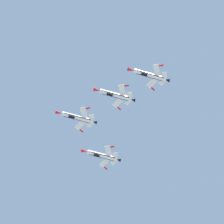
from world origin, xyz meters
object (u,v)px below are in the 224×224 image
fighter_jet_right_wing (101,155)px  fighter_jet_left_wing (115,95)px  fighter_jet_left_outer (149,75)px  fighter_jet_lead (77,117)px

fighter_jet_right_wing → fighter_jet_left_wing: bearing=175.4°
fighter_jet_left_wing → fighter_jet_left_outer: fighter_jet_left_outer is taller
fighter_jet_lead → fighter_jet_right_wing: (-0.59, 18.63, 0.31)m
fighter_jet_right_wing → fighter_jet_left_outer: (31.71, -18.86, 1.00)m
fighter_jet_left_wing → fighter_jet_right_wing: fighter_jet_left_wing is taller
fighter_jet_lead → fighter_jet_left_outer: size_ratio=1.00×
fighter_jet_left_outer → fighter_jet_right_wing: bearing=12.1°
fighter_jet_lead → fighter_jet_left_outer: (31.12, -0.23, 1.31)m
fighter_jet_lead → fighter_jet_left_outer: 31.15m
fighter_jet_lead → fighter_jet_right_wing: 18.65m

